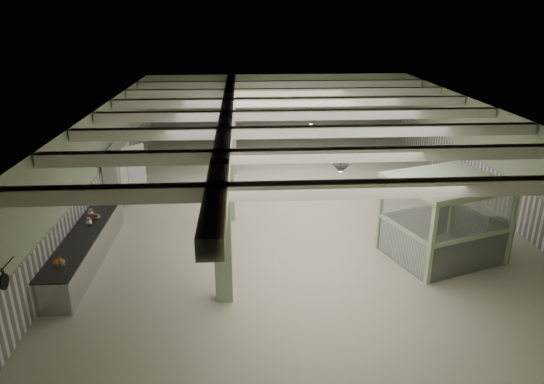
{
  "coord_description": "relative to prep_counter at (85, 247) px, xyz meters",
  "views": [
    {
      "loc": [
        -1.96,
        -16.57,
        6.8
      ],
      "look_at": [
        -1.06,
        -1.91,
        1.3
      ],
      "focal_mm": 32.0,
      "sensor_mm": 36.0,
      "label": 1
    }
  ],
  "objects": [
    {
      "name": "pendant_back",
      "position": [
        7.04,
        9.35,
        2.59
      ],
      "size": [
        0.44,
        0.44,
        0.22
      ],
      "primitive_type": "cone",
      "rotation": [
        3.14,
        0.0,
        0.0
      ],
      "color": "#29362A",
      "rests_on": "ceiling"
    },
    {
      "name": "pendant_front",
      "position": [
        7.04,
        -1.15,
        2.59
      ],
      "size": [
        0.44,
        0.44,
        0.22
      ],
      "primitive_type": "cone",
      "rotation": [
        3.14,
        0.0,
        0.0
      ],
      "color": "#29362A",
      "rests_on": "ceiling"
    },
    {
      "name": "prep_counter",
      "position": [
        0.0,
        0.0,
        0.0
      ],
      "size": [
        0.94,
        5.43,
        0.91
      ],
      "color": "#B1B1B5",
      "rests_on": "floor"
    },
    {
      "name": "guard_booth",
      "position": [
        10.29,
        -0.28,
        1.2
      ],
      "size": [
        3.66,
        3.38,
        2.41
      ],
      "rotation": [
        0.0,
        0.0,
        0.33
      ],
      "color": "#AFC69E",
      "rests_on": "floor"
    },
    {
      "name": "beam_b",
      "position": [
        6.54,
        -1.15,
        2.96
      ],
      "size": [
        13.9,
        0.35,
        0.32
      ],
      "primitive_type": "cube",
      "color": "beige",
      "rests_on": "ceiling"
    },
    {
      "name": "pitcher_far",
      "position": [
        -0.11,
        1.2,
        0.56
      ],
      "size": [
        0.19,
        0.21,
        0.25
      ],
      "primitive_type": null,
      "rotation": [
        0.0,
        0.0,
        -0.11
      ],
      "color": "#B1B1B5",
      "rests_on": "prep_counter"
    },
    {
      "name": "wainscot_right",
      "position": [
        13.52,
        3.85,
        0.29
      ],
      "size": [
        0.05,
        19.9,
        1.5
      ],
      "primitive_type": "cube",
      "color": "white",
      "rests_on": "floor"
    },
    {
      "name": "pitcher_near",
      "position": [
        0.06,
        0.45,
        0.58
      ],
      "size": [
        0.24,
        0.26,
        0.28
      ],
      "primitive_type": null,
      "rotation": [
        0.0,
        0.0,
        0.29
      ],
      "color": "#B1B1B5",
      "rests_on": "prep_counter"
    },
    {
      "name": "beam_d",
      "position": [
        6.54,
        3.85,
        2.96
      ],
      "size": [
        13.9,
        0.35,
        0.32
      ],
      "primitive_type": "cube",
      "color": "beige",
      "rests_on": "ceiling"
    },
    {
      "name": "girder",
      "position": [
        4.04,
        3.85,
        2.92
      ],
      "size": [
        0.45,
        19.9,
        0.4
      ],
      "primitive_type": "cube",
      "color": "beige",
      "rests_on": "ceiling"
    },
    {
      "name": "beam_g",
      "position": [
        6.54,
        11.35,
        2.96
      ],
      "size": [
        13.9,
        0.35,
        0.32
      ],
      "primitive_type": "cube",
      "color": "beige",
      "rests_on": "ceiling"
    },
    {
      "name": "beam_a",
      "position": [
        6.54,
        -3.65,
        2.96
      ],
      "size": [
        13.9,
        0.35,
        0.32
      ],
      "primitive_type": "cube",
      "color": "beige",
      "rests_on": "ceiling"
    },
    {
      "name": "wall_front",
      "position": [
        6.54,
        -6.15,
        1.34
      ],
      "size": [
        14.0,
        0.02,
        3.6
      ],
      "primitive_type": "cube",
      "color": "#A3B591",
      "rests_on": "floor"
    },
    {
      "name": "wainscot_back",
      "position": [
        6.54,
        13.83,
        0.29
      ],
      "size": [
        13.9,
        0.05,
        1.5
      ],
      "primitive_type": "cube",
      "color": "white",
      "rests_on": "floor"
    },
    {
      "name": "orange_bowl",
      "position": [
        -0.01,
        -1.83,
        0.49
      ],
      "size": [
        0.33,
        0.33,
        0.09
      ],
      "primitive_type": "cylinder",
      "rotation": [
        0.0,
        0.0,
        -0.32
      ],
      "color": "#B2B2B7",
      "rests_on": "prep_counter"
    },
    {
      "name": "column_d",
      "position": [
        4.04,
        11.85,
        1.34
      ],
      "size": [
        0.42,
        0.42,
        3.6
      ],
      "primitive_type": "cube",
      "color": "#93A685",
      "rests_on": "floor"
    },
    {
      "name": "walkin_cooler",
      "position": [
        -0.08,
        4.77,
        0.52
      ],
      "size": [
        0.99,
        2.13,
        1.95
      ],
      "color": "silver",
      "rests_on": "floor"
    },
    {
      "name": "wall_right",
      "position": [
        13.54,
        3.85,
        1.34
      ],
      "size": [
        0.02,
        20.0,
        3.6
      ],
      "primitive_type": "cube",
      "color": "#A3B591",
      "rests_on": "floor"
    },
    {
      "name": "column_b",
      "position": [
        4.04,
        2.85,
        1.34
      ],
      "size": [
        0.42,
        0.42,
        3.6
      ],
      "primitive_type": "cube",
      "color": "#93A685",
      "rests_on": "floor"
    },
    {
      "name": "column_a",
      "position": [
        4.04,
        -2.15,
        1.34
      ],
      "size": [
        0.42,
        0.42,
        3.6
      ],
      "primitive_type": "cube",
      "color": "#93A685",
      "rests_on": "floor"
    },
    {
      "name": "floor",
      "position": [
        6.54,
        3.85,
        -0.46
      ],
      "size": [
        20.0,
        20.0,
        0.0
      ],
      "primitive_type": "plane",
      "color": "#BDB7A6",
      "rests_on": "ground"
    },
    {
      "name": "skillet_near",
      "position": [
        -0.34,
        -3.81,
        1.17
      ],
      "size": [
        0.05,
        0.34,
        0.34
      ],
      "primitive_type": "cylinder",
      "rotation": [
        0.0,
        1.57,
        0.0
      ],
      "color": "black",
      "rests_on": "hook_rail"
    },
    {
      "name": "beam_e",
      "position": [
        6.54,
        6.35,
        2.96
      ],
      "size": [
        13.9,
        0.35,
        0.32
      ],
      "primitive_type": "cube",
      "color": "beige",
      "rests_on": "ceiling"
    },
    {
      "name": "hook_rail",
      "position": [
        -0.39,
        -3.75,
        1.39
      ],
      "size": [
        0.02,
        1.2,
        0.02
      ],
      "primitive_type": "cylinder",
      "rotation": [
        1.57,
        0.0,
        0.0
      ],
      "color": "black",
      "rests_on": "wall_left"
    },
    {
      "name": "ceiling",
      "position": [
        6.54,
        3.85,
        3.14
      ],
      "size": [
        14.0,
        20.0,
        0.02
      ],
      "primitive_type": "cube",
      "color": "silver",
      "rests_on": "wall_back"
    },
    {
      "name": "beam_c",
      "position": [
        6.54,
        1.35,
        2.96
      ],
      "size": [
        13.9,
        0.35,
        0.32
      ],
      "primitive_type": "cube",
      "color": "beige",
      "rests_on": "ceiling"
    },
    {
      "name": "column_c",
      "position": [
        4.04,
        7.85,
        1.34
      ],
      "size": [
        0.42,
        0.42,
        3.6
      ],
      "primitive_type": "cube",
      "color": "#93A685",
      "rests_on": "floor"
    },
    {
      "name": "filing_cabinet",
      "position": [
        11.86,
        -0.61,
        0.17
      ],
      "size": [
        0.55,
        0.67,
        1.26
      ],
      "primitive_type": "cube",
      "rotation": [
        0.0,
        0.0,
        0.28
      ],
      "color": "#626352",
      "rests_on": "floor"
    },
    {
      "name": "skillet_far",
      "position": [
        -0.34,
        -3.75,
        1.17
      ],
      "size": [
        0.03,
        0.25,
        0.25
      ],
      "primitive_type": "cylinder",
      "rotation": [
        0.0,
        1.57,
        0.0
      ],
      "color": "black",
      "rests_on": "hook_rail"
    },
    {
      "name": "pendant_mid",
      "position": [
        7.04,
        4.35,
        2.59
      ],
      "size": [
        0.44,
        0.44,
        0.22
      ],
      "primitive_type": "cone",
      "rotation": [
        3.14,
        0.0,
        0.0
      ],
      "color": "#29362A",
      "rests_on": "ceiling"
    },
    {
      "name": "wall_back",
      "position": [
        6.54,
        13.85,
        1.34
      ],
      "size": [
        14.0,
        0.02,
        3.6
      ],
      "primitive_type": "cube",
      "color": "#A3B591",
      "rests_on": "floor"
    },
    {
      "name": "beam_f",
      "position": [
        6.54,
        8.85,
        2.96
      ],
      "size": [
        13.9,
        0.35,
        0.32
      ],
      "primitive_type": "cube",
      "color": "beige",
      "rests_on": "ceiling"
    },
    {
      "name": "veg_colander",
      "position": [
        0.04,
        1.09,
        0.53
      ],
      "size": [
        0.48,
        0.48,
        0.17
      ],
      "primitive_type": null,
      "rotation": [
        0.0,
        0.0,
        -0.34
      ],
      "color": "#3F3E43",
      "rests_on": "prep_counter"
    },
    {
      "name": "wall_left",
      "position": [
        -0.46,
        3.85,
        1.34
      ],
      "size": [
        0.02,
        20.0,
        3.6
      ],
      "primitive_type": "cube",
      "color": "#A3B591",
      "rests_on": "floor"
    },
    {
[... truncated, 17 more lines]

